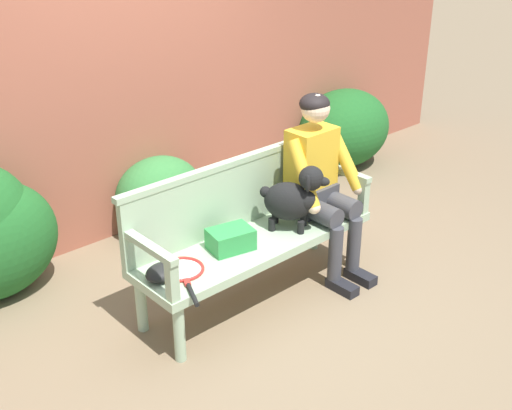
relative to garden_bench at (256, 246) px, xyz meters
The scene contains 13 objects.
ground_plane 0.40m from the garden_bench, ahead, with size 40.00×40.00×0.00m, color #7A664C.
brick_garden_fence 1.74m from the garden_bench, 90.00° to the left, with size 8.00×0.30×2.21m, color #9E5642.
hedge_bush_far_right 2.59m from the garden_bench, 27.71° to the left, with size 1.02×0.81×0.78m, color #1E5B23.
hedge_bush_mid_left 1.27m from the garden_bench, 86.16° to the left, with size 0.75×0.62×0.64m, color #337538.
garden_bench is the anchor object (origin of this frame).
bench_backrest 0.39m from the garden_bench, 90.00° to the left, with size 1.80×0.06×0.50m.
bench_armrest_left_end 0.88m from the garden_bench, behind, with size 0.06×0.53×0.28m.
bench_armrest_right_end 0.88m from the garden_bench, ahead, with size 0.06×0.53×0.28m.
person_seated 0.68m from the garden_bench, ahead, with size 0.56×0.66×1.33m.
dog_on_bench 0.42m from the garden_bench, 12.02° to the right, with size 0.37×0.44×0.47m.
tennis_racket 0.63m from the garden_bench, behind, with size 0.38×0.58×0.03m.
baseball_glove 0.76m from the garden_bench, behind, with size 0.22×0.17×0.09m, color black.
sports_bag 0.25m from the garden_bench, behind, with size 0.28×0.20×0.14m, color #2D8E42.
Camera 1 is at (-2.59, -2.85, 2.57)m, focal length 45.99 mm.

